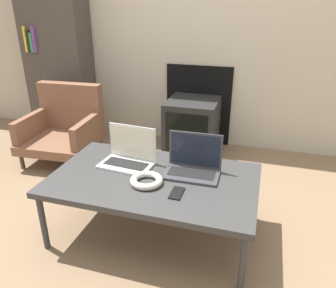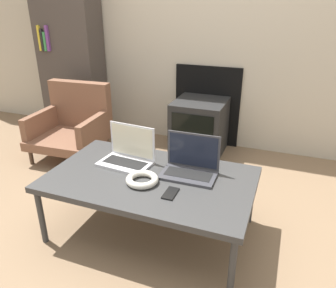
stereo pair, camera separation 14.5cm
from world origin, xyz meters
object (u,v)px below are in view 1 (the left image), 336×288
(laptop_right, at_px, (193,164))
(phone, at_px, (177,193))
(laptop_left, at_px, (129,155))
(armchair, at_px, (65,125))
(tv, at_px, (192,126))
(headphones, at_px, (146,180))

(laptop_right, bearing_deg, phone, -97.55)
(phone, bearing_deg, laptop_right, 83.46)
(laptop_left, height_order, laptop_right, same)
(laptop_left, bearing_deg, armchair, 148.55)
(laptop_right, relative_size, tv, 0.64)
(tv, height_order, armchair, armchair)
(phone, distance_m, armchair, 1.64)
(laptop_left, relative_size, headphones, 1.82)
(laptop_left, distance_m, armchair, 1.18)
(armchair, bearing_deg, headphones, -41.92)
(laptop_right, height_order, headphones, laptop_right)
(headphones, distance_m, armchair, 1.45)
(laptop_right, bearing_deg, armchair, 151.94)
(phone, height_order, tv, tv)
(laptop_right, height_order, armchair, armchair)
(tv, bearing_deg, laptop_right, -77.05)
(headphones, bearing_deg, tv, 91.61)
(laptop_right, distance_m, armchair, 1.54)
(laptop_left, height_order, headphones, laptop_left)
(phone, bearing_deg, headphones, 163.08)
(laptop_right, relative_size, headphones, 1.75)
(laptop_left, height_order, tv, laptop_left)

